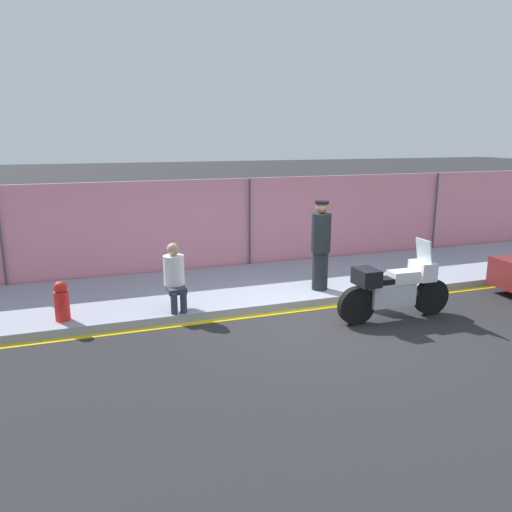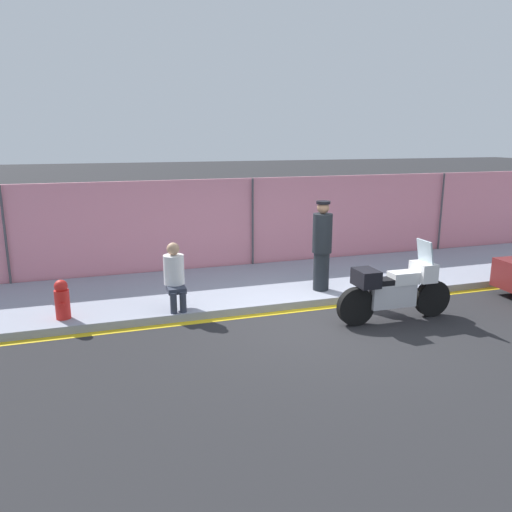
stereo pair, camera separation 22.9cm
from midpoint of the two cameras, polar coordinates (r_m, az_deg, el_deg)
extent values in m
plane|color=#262628|center=(9.20, 7.94, -7.66)|extent=(120.00, 120.00, 0.00)
cube|color=#8E93A3|center=(11.27, 2.62, -3.14)|extent=(41.59, 3.13, 0.15)
cube|color=gold|center=(9.83, 6.02, -6.16)|extent=(41.59, 0.18, 0.01)
cube|color=pink|center=(12.55, 0.01, 3.65)|extent=(39.51, 0.08, 2.31)
cylinder|color=#4C4C51|center=(11.98, -26.22, 1.78)|extent=(0.05, 0.05, 2.31)
cylinder|color=#4C4C51|center=(12.45, 0.15, 3.57)|extent=(0.05, 0.05, 2.31)
cylinder|color=#4C4C51|center=(15.14, 20.78, 4.47)|extent=(0.05, 0.05, 2.31)
cylinder|color=black|center=(9.98, 20.10, -4.55)|extent=(0.70, 0.15, 0.70)
cylinder|color=black|center=(9.13, 12.04, -5.67)|extent=(0.70, 0.15, 0.70)
cube|color=silver|center=(9.44, 15.91, -4.30)|extent=(0.88, 0.29, 0.44)
cube|color=white|center=(9.48, 17.16, -2.37)|extent=(0.52, 0.31, 0.22)
cube|color=black|center=(9.32, 15.52, -2.79)|extent=(0.60, 0.29, 0.10)
cube|color=white|center=(9.70, 19.23, -1.68)|extent=(0.33, 0.48, 0.34)
cube|color=silver|center=(9.61, 19.40, 0.51)|extent=(0.11, 0.42, 0.42)
cube|color=black|center=(9.06, 13.17, -2.45)|extent=(0.37, 0.51, 0.30)
cylinder|color=#1E2328|center=(10.55, 8.08, -1.72)|extent=(0.33, 0.33, 0.81)
cylinder|color=#1E2328|center=(10.37, 8.22, 2.59)|extent=(0.40, 0.40, 0.81)
sphere|color=#A37556|center=(10.28, 8.32, 5.49)|extent=(0.25, 0.25, 0.25)
cylinder|color=black|center=(10.27, 8.34, 6.08)|extent=(0.29, 0.29, 0.06)
cylinder|color=#2D3342|center=(9.23, -8.70, -5.33)|extent=(0.12, 0.12, 0.39)
cylinder|color=#2D3342|center=(9.25, -7.64, -5.23)|extent=(0.12, 0.12, 0.39)
cube|color=#2D3342|center=(9.37, -8.42, -3.77)|extent=(0.33, 0.39, 0.10)
cylinder|color=white|center=(9.46, -8.69, -1.54)|extent=(0.39, 0.39, 0.56)
sphere|color=tan|center=(9.37, -8.77, 0.81)|extent=(0.24, 0.24, 0.24)
cylinder|color=red|center=(9.45, -20.59, -5.19)|extent=(0.26, 0.26, 0.53)
sphere|color=red|center=(9.35, -20.76, -3.25)|extent=(0.23, 0.23, 0.23)
cylinder|color=red|center=(9.30, -20.64, -5.30)|extent=(0.09, 0.10, 0.09)
camera|label=1|loc=(0.11, -89.31, 0.16)|focal=35.00mm
camera|label=2|loc=(0.11, 90.69, -0.16)|focal=35.00mm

